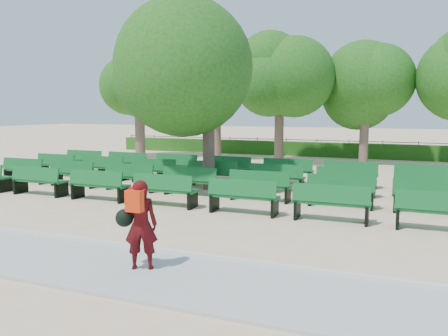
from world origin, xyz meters
TOP-DOWN VIEW (x-y plane):
  - ground at (0.00, 0.00)m, footprint 120.00×120.00m
  - paving at (0.00, -7.40)m, footprint 30.00×2.20m
  - curb at (0.00, -6.25)m, footprint 30.00×0.12m
  - hedge at (0.00, 14.00)m, footprint 26.00×0.70m
  - fence at (0.00, 14.40)m, footprint 26.00×0.10m
  - tree_line at (0.00, 10.00)m, footprint 21.80×6.80m
  - bench_array at (-0.81, 0.54)m, footprint 2.04×0.76m
  - tree_among at (-0.76, 0.88)m, footprint 4.71×4.71m
  - person at (1.40, -7.30)m, footprint 0.83×0.60m

SIDE VIEW (x-z plane):
  - ground at x=0.00m, z-range 0.00..0.00m
  - fence at x=0.00m, z-range -0.51..0.51m
  - tree_line at x=0.00m, z-range -3.52..3.52m
  - paving at x=0.00m, z-range 0.00..0.06m
  - curb at x=0.00m, z-range 0.00..0.10m
  - bench_array at x=-0.81m, z-range -0.53..0.74m
  - hedge at x=0.00m, z-range 0.00..0.90m
  - person at x=1.40m, z-range 0.09..1.74m
  - tree_among at x=-0.76m, z-range 1.02..7.33m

